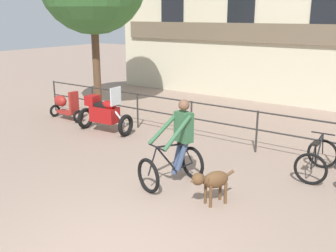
{
  "coord_description": "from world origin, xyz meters",
  "views": [
    {
      "loc": [
        3.52,
        -3.5,
        3.28
      ],
      "look_at": [
        -0.99,
        2.86,
        1.05
      ],
      "focal_mm": 42.0,
      "sensor_mm": 36.0,
      "label": 1
    }
  ],
  "objects": [
    {
      "name": "parked_bicycle_near_lamp",
      "position": [
        1.62,
        4.54,
        0.36
      ],
      "size": [
        0.7,
        1.14,
        0.86
      ],
      "rotation": [
        0.0,
        0.0,
        3.18
      ],
      "color": "black",
      "rests_on": "ground_plane"
    },
    {
      "name": "canal_railing",
      "position": [
        -0.0,
        5.2,
        0.71
      ],
      "size": [
        15.05,
        0.05,
        1.05
      ],
      "color": "#2D2B28",
      "rests_on": "ground_plane"
    },
    {
      "name": "ground_plane",
      "position": [
        0.0,
        0.0,
        0.0
      ],
      "size": [
        60.0,
        60.0,
        0.0
      ],
      "primitive_type": "plane",
      "color": "gray"
    },
    {
      "name": "parked_motorcycle",
      "position": [
        -4.23,
        4.29,
        0.56
      ],
      "size": [
        1.65,
        0.73,
        1.35
      ],
      "rotation": [
        0.0,
        0.0,
        1.64
      ],
      "color": "black",
      "rests_on": "ground_plane"
    },
    {
      "name": "cyclist_with_bike",
      "position": [
        -0.55,
        2.54,
        0.76
      ],
      "size": [
        1.0,
        1.32,
        1.7
      ],
      "rotation": [
        0.0,
        0.0,
        -0.3
      ],
      "color": "black",
      "rests_on": "ground_plane"
    },
    {
      "name": "parked_scooter",
      "position": [
        -6.27,
        4.6,
        0.46
      ],
      "size": [
        1.3,
        0.47,
        0.96
      ],
      "rotation": [
        0.0,
        0.0,
        1.51
      ],
      "color": "black",
      "rests_on": "ground_plane"
    },
    {
      "name": "dog",
      "position": [
        0.47,
        2.14,
        0.46
      ],
      "size": [
        0.53,
        0.86,
        0.66
      ],
      "rotation": [
        0.0,
        0.0,
        -0.48
      ],
      "color": "brown",
      "rests_on": "ground_plane"
    }
  ]
}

